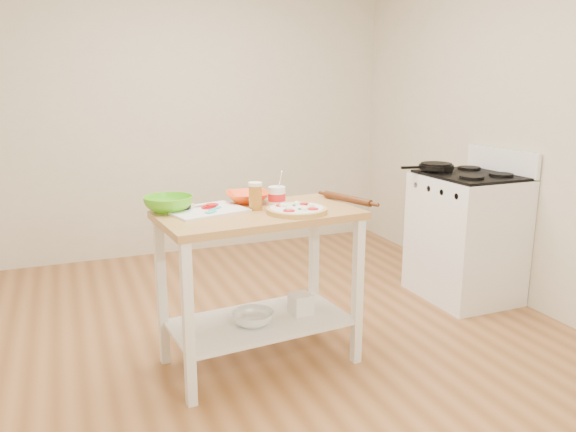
# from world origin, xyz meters

# --- Properties ---
(room_shell) EXTENTS (4.04, 4.54, 2.74)m
(room_shell) POSITION_xyz_m (0.00, 0.00, 1.35)
(room_shell) COLOR #9D673A
(room_shell) RESTS_ON ground
(prep_island) EXTENTS (1.13, 0.68, 0.90)m
(prep_island) POSITION_xyz_m (-0.08, -0.12, 0.64)
(prep_island) COLOR #B38549
(prep_island) RESTS_ON ground
(gas_stove) EXTENTS (0.61, 0.71, 1.11)m
(gas_stove) POSITION_xyz_m (1.69, 0.28, 0.47)
(gas_stove) COLOR white
(gas_stove) RESTS_ON ground
(skillet) EXTENTS (0.40, 0.26, 0.03)m
(skillet) POSITION_xyz_m (1.52, 0.47, 0.98)
(skillet) COLOR black
(skillet) RESTS_ON gas_stove
(pizza) EXTENTS (0.33, 0.33, 0.05)m
(pizza) POSITION_xyz_m (0.11, -0.22, 0.92)
(pizza) COLOR #D8AE5C
(pizza) RESTS_ON prep_island
(cutting_board) EXTENTS (0.46, 0.39, 0.04)m
(cutting_board) POSITION_xyz_m (-0.35, -0.01, 0.91)
(cutting_board) COLOR white
(cutting_board) RESTS_ON prep_island
(spatula) EXTENTS (0.12, 0.13, 0.01)m
(spatula) POSITION_xyz_m (-0.32, -0.07, 0.92)
(spatula) COLOR #3ACFD4
(spatula) RESTS_ON cutting_board
(knife) EXTENTS (0.26, 0.12, 0.01)m
(knife) POSITION_xyz_m (-0.43, 0.03, 0.92)
(knife) COLOR silver
(knife) RESTS_ON cutting_board
(orange_bowl) EXTENTS (0.29, 0.29, 0.06)m
(orange_bowl) POSITION_xyz_m (-0.06, 0.12, 0.93)
(orange_bowl) COLOR #FF4E12
(orange_bowl) RESTS_ON prep_island
(green_bowl) EXTENTS (0.33, 0.33, 0.08)m
(green_bowl) POSITION_xyz_m (-0.53, 0.07, 0.94)
(green_bowl) COLOR #51BC17
(green_bowl) RESTS_ON prep_island
(beer_pint) EXTENTS (0.08, 0.08, 0.15)m
(beer_pint) POSITION_xyz_m (-0.08, -0.07, 0.98)
(beer_pint) COLOR #AA6E24
(beer_pint) RESTS_ON prep_island
(yogurt_tub) EXTENTS (0.10, 0.10, 0.21)m
(yogurt_tub) POSITION_xyz_m (0.05, -0.06, 0.96)
(yogurt_tub) COLOR white
(yogurt_tub) RESTS_ON prep_island
(rolling_pin) EXTENTS (0.15, 0.36, 0.04)m
(rolling_pin) POSITION_xyz_m (0.48, -0.10, 0.92)
(rolling_pin) COLOR #522912
(rolling_pin) RESTS_ON prep_island
(shelf_glass_bowl) EXTENTS (0.28, 0.28, 0.07)m
(shelf_glass_bowl) POSITION_xyz_m (-0.13, -0.16, 0.30)
(shelf_glass_bowl) COLOR silver
(shelf_glass_bowl) RESTS_ON prep_island
(shelf_bin) EXTENTS (0.13, 0.13, 0.12)m
(shelf_bin) POSITION_xyz_m (0.18, -0.11, 0.32)
(shelf_bin) COLOR white
(shelf_bin) RESTS_ON prep_island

